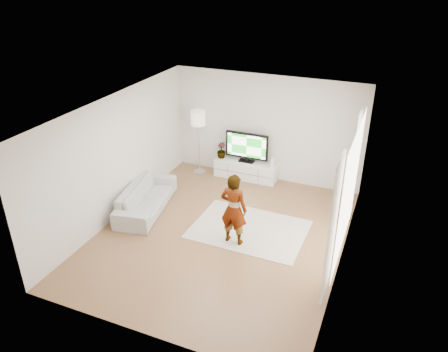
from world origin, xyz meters
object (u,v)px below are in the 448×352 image
at_px(media_console, 246,170).
at_px(television, 247,146).
at_px(player, 234,209).
at_px(sofa, 146,198).
at_px(floor_lamp, 198,121).
at_px(rug, 249,229).

distance_m(media_console, television, 0.68).
height_order(player, sofa, player).
bearing_deg(television, sofa, -122.78).
bearing_deg(sofa, media_console, -43.85).
distance_m(media_console, player, 3.05).
xyz_separation_m(media_console, television, (-0.00, 0.03, 0.68)).
relative_size(media_console, floor_lamp, 0.96).
relative_size(player, sofa, 0.73).
height_order(sofa, floor_lamp, floor_lamp).
bearing_deg(player, television, -72.68).
height_order(rug, player, player).
height_order(television, rug, television).
bearing_deg(television, player, -75.06).
distance_m(television, sofa, 3.01).
distance_m(rug, sofa, 2.54).
distance_m(media_console, floor_lamp, 1.82).
bearing_deg(sofa, player, -111.36).
height_order(player, floor_lamp, floor_lamp).
distance_m(television, rug, 2.69).
bearing_deg(media_console, television, 90.00).
relative_size(television, player, 0.74).
xyz_separation_m(sofa, floor_lamp, (0.28, 2.31, 1.18)).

